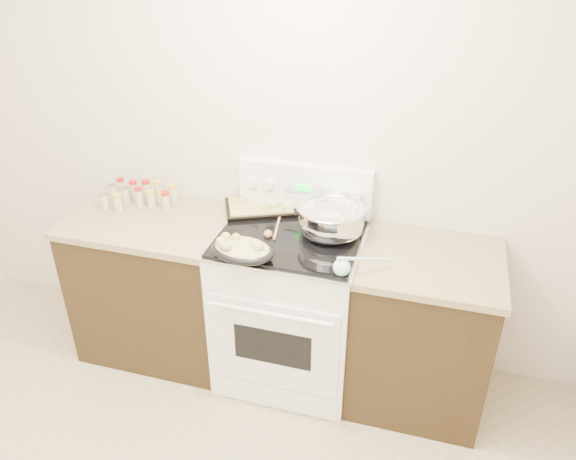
% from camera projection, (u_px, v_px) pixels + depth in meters
% --- Properties ---
extents(room_shell, '(4.10, 3.60, 2.75)m').
position_uv_depth(room_shell, '(18.00, 227.00, 1.49)').
color(room_shell, beige).
rests_on(room_shell, ground).
extents(counter_left, '(0.93, 0.67, 0.92)m').
position_uv_depth(counter_left, '(160.00, 283.00, 3.41)').
color(counter_left, black).
rests_on(counter_left, ground).
extents(counter_right, '(0.73, 0.67, 0.92)m').
position_uv_depth(counter_right, '(420.00, 330.00, 3.04)').
color(counter_right, black).
rests_on(counter_right, ground).
extents(kitchen_range, '(0.78, 0.73, 1.22)m').
position_uv_depth(kitchen_range, '(291.00, 303.00, 3.20)').
color(kitchen_range, white).
rests_on(kitchen_range, ground).
extents(mixing_bowl, '(0.40, 0.40, 0.21)m').
position_uv_depth(mixing_bowl, '(331.00, 220.00, 2.94)').
color(mixing_bowl, silver).
rests_on(mixing_bowl, kitchen_range).
extents(roasting_pan, '(0.36, 0.27, 0.11)m').
position_uv_depth(roasting_pan, '(242.00, 249.00, 2.75)').
color(roasting_pan, black).
rests_on(roasting_pan, kitchen_range).
extents(baking_sheet, '(0.47, 0.41, 0.06)m').
position_uv_depth(baking_sheet, '(260.00, 206.00, 3.22)').
color(baking_sheet, black).
rests_on(baking_sheet, kitchen_range).
extents(wooden_spoon, '(0.07, 0.28, 0.04)m').
position_uv_depth(wooden_spoon, '(272.00, 231.00, 2.98)').
color(wooden_spoon, tan).
rests_on(wooden_spoon, kitchen_range).
extents(blue_ladle, '(0.25, 0.19, 0.10)m').
position_uv_depth(blue_ladle, '(344.00, 266.00, 2.64)').
color(blue_ladle, '#98D5E3').
rests_on(blue_ladle, kitchen_range).
extents(spice_jars, '(0.40, 0.24, 0.13)m').
position_uv_depth(spice_jars, '(139.00, 195.00, 3.30)').
color(spice_jars, '#BFB28C').
rests_on(spice_jars, counter_left).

